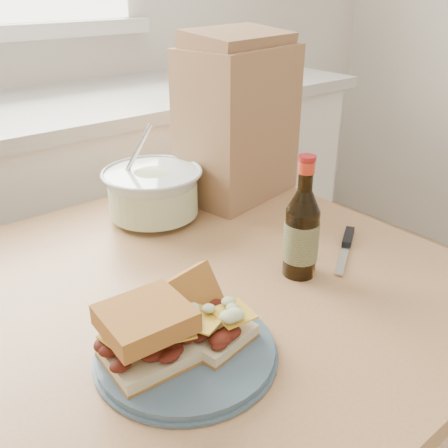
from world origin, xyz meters
TOP-DOWN VIEW (x-y plane):
  - cabinet_run at (-0.00, 1.70)m, footprint 2.50×0.64m
  - dining_table at (0.07, 0.81)m, footprint 0.93×0.93m
  - plate at (-0.08, 0.65)m, footprint 0.26×0.26m
  - sandwich_left at (-0.14, 0.67)m, footprint 0.12×0.11m
  - sandwich_right at (-0.03, 0.66)m, footprint 0.12×0.16m
  - coleslaw_bowl at (0.14, 1.09)m, footprint 0.23×0.23m
  - beer_bottle at (0.22, 0.71)m, footprint 0.07×0.07m
  - knife at (0.38, 0.72)m, footprint 0.18×0.12m
  - paper_bag at (0.39, 1.08)m, footprint 0.31×0.23m

SIDE VIEW (x-z plane):
  - cabinet_run at x=0.00m, z-range 0.00..0.94m
  - dining_table at x=0.07m, z-range 0.27..1.05m
  - knife at x=0.38m, z-range 0.78..0.79m
  - plate at x=-0.08m, z-range 0.78..0.79m
  - sandwich_right at x=-0.03m, z-range 0.78..0.87m
  - coleslaw_bowl at x=0.14m, z-range 0.72..0.95m
  - sandwich_left at x=-0.14m, z-range 0.79..0.88m
  - beer_bottle at x=0.22m, z-range 0.75..0.98m
  - paper_bag at x=0.39m, z-range 0.78..1.14m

